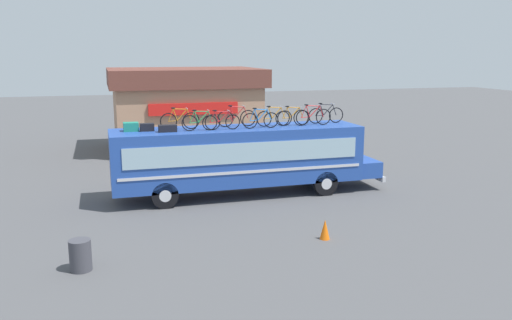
% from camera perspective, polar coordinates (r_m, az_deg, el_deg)
% --- Properties ---
extents(ground_plane, '(120.00, 120.00, 0.00)m').
position_cam_1_polar(ground_plane, '(23.86, -1.92, -3.78)').
color(ground_plane, '#4C4C4F').
extents(bus, '(12.21, 2.64, 3.05)m').
position_cam_1_polar(bus, '(23.50, -1.55, 0.44)').
color(bus, '#23479E').
rests_on(bus, ground).
extents(luggage_bag_1, '(0.62, 0.51, 0.36)m').
position_cam_1_polar(luggage_bag_1, '(22.83, -13.32, 3.50)').
color(luggage_bag_1, '#1E7F66').
rests_on(luggage_bag_1, bus).
extents(luggage_bag_2, '(0.58, 0.35, 0.32)m').
position_cam_1_polar(luggage_bag_2, '(22.71, -11.66, 3.48)').
color(luggage_bag_2, black).
rests_on(luggage_bag_2, bus).
extents(luggage_bag_3, '(0.75, 0.35, 0.29)m').
position_cam_1_polar(luggage_bag_3, '(22.30, -9.50, 3.38)').
color(luggage_bag_3, black).
rests_on(luggage_bag_3, bus).
extents(rooftop_bicycle_1, '(1.70, 0.44, 0.96)m').
position_cam_1_polar(rooftop_bicycle_1, '(22.89, -8.21, 4.26)').
color(rooftop_bicycle_1, black).
rests_on(rooftop_bicycle_1, bus).
extents(rooftop_bicycle_2, '(1.66, 0.44, 0.90)m').
position_cam_1_polar(rooftop_bicycle_2, '(22.44, -5.94, 4.12)').
color(rooftop_bicycle_2, black).
rests_on(rooftop_bicycle_2, bus).
extents(rooftop_bicycle_3, '(1.65, 0.44, 0.86)m').
position_cam_1_polar(rooftop_bicycle_3, '(22.60, -3.78, 4.17)').
color(rooftop_bicycle_3, black).
rests_on(rooftop_bicycle_3, bus).
extents(rooftop_bicycle_4, '(1.77, 0.44, 0.97)m').
position_cam_1_polar(rooftop_bicycle_4, '(23.54, -2.10, 4.58)').
color(rooftop_bicycle_4, black).
rests_on(rooftop_bicycle_4, bus).
extents(rooftop_bicycle_5, '(1.64, 0.44, 0.91)m').
position_cam_1_polar(rooftop_bicycle_5, '(23.03, 0.48, 4.37)').
color(rooftop_bicycle_5, black).
rests_on(rooftop_bicycle_5, bus).
extents(rooftop_bicycle_6, '(1.66, 0.44, 0.92)m').
position_cam_1_polar(rooftop_bicycle_6, '(23.68, 1.99, 4.58)').
color(rooftop_bicycle_6, black).
rests_on(rooftop_bicycle_6, bus).
extents(rooftop_bicycle_7, '(1.65, 0.44, 0.90)m').
position_cam_1_polar(rooftop_bicycle_7, '(23.98, 3.97, 4.62)').
color(rooftop_bicycle_7, black).
rests_on(rooftop_bicycle_7, bus).
extents(rooftop_bicycle_8, '(1.81, 0.44, 0.97)m').
position_cam_1_polar(rooftop_bicycle_8, '(24.10, 6.08, 4.69)').
color(rooftop_bicycle_8, black).
rests_on(rooftop_bicycle_8, bus).
extents(rooftop_bicycle_9, '(1.75, 0.44, 0.95)m').
position_cam_1_polar(rooftop_bicycle_9, '(24.92, 7.53, 4.86)').
color(rooftop_bicycle_9, black).
rests_on(rooftop_bicycle_9, bus).
extents(roadside_building, '(9.71, 7.32, 5.25)m').
position_cam_1_polar(roadside_building, '(35.48, -7.66, 5.62)').
color(roadside_building, tan).
rests_on(roadside_building, ground).
extents(trash_bin, '(0.64, 0.64, 0.94)m').
position_cam_1_polar(trash_bin, '(16.57, -18.40, -9.71)').
color(trash_bin, '#3F3F47').
rests_on(trash_bin, ground).
extents(traffic_cone, '(0.35, 0.35, 0.70)m').
position_cam_1_polar(traffic_cone, '(18.43, 7.44, -7.42)').
color(traffic_cone, orange).
rests_on(traffic_cone, ground).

